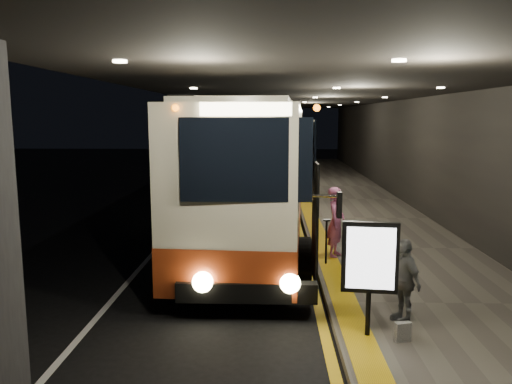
{
  "coord_description": "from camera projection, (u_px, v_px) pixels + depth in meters",
  "views": [
    {
      "loc": [
        1.42,
        -12.41,
        3.69
      ],
      "look_at": [
        1.01,
        0.72,
        1.7
      ],
      "focal_mm": 35.0,
      "sensor_mm": 36.0,
      "label": 1
    }
  ],
  "objects": [
    {
      "name": "ground",
      "position": [
        216.0,
        261.0,
        12.86
      ],
      "size": [
        90.0,
        90.0,
        0.0
      ],
      "primitive_type": "plane",
      "color": "black"
    },
    {
      "name": "lane_line_white",
      "position": [
        181.0,
        220.0,
        17.86
      ],
      "size": [
        0.12,
        50.0,
        0.01
      ],
      "primitive_type": "cube",
      "color": "silver",
      "rests_on": "ground"
    },
    {
      "name": "kerb_stripe_yellow",
      "position": [
        297.0,
        221.0,
        17.73
      ],
      "size": [
        0.18,
        50.0,
        0.01
      ],
      "primitive_type": "cube",
      "color": "gold",
      "rests_on": "ground"
    },
    {
      "name": "sidewalk",
      "position": [
        365.0,
        220.0,
        17.65
      ],
      "size": [
        4.5,
        50.0,
        0.15
      ],
      "primitive_type": "cube",
      "color": "#514C44",
      "rests_on": "ground"
    },
    {
      "name": "tactile_strip",
      "position": [
        311.0,
        217.0,
        17.69
      ],
      "size": [
        0.5,
        50.0,
        0.01
      ],
      "primitive_type": "cube",
      "color": "gold",
      "rests_on": "sidewalk"
    },
    {
      "name": "terminal_wall",
      "position": [
        434.0,
        137.0,
        17.14
      ],
      "size": [
        0.1,
        50.0,
        6.0
      ],
      "primitive_type": "cube",
      "color": "black",
      "rests_on": "ground"
    },
    {
      "name": "support_columns",
      "position": [
        183.0,
        162.0,
        16.53
      ],
      "size": [
        0.8,
        24.8,
        4.4
      ],
      "color": "black",
      "rests_on": "ground"
    },
    {
      "name": "canopy",
      "position": [
        303.0,
        90.0,
        17.04
      ],
      "size": [
        9.0,
        50.0,
        0.4
      ],
      "primitive_type": "cube",
      "color": "black",
      "rests_on": "support_columns"
    },
    {
      "name": "coach_main",
      "position": [
        257.0,
        178.0,
        14.83
      ],
      "size": [
        3.41,
        12.74,
        3.94
      ],
      "rotation": [
        0.0,
        0.0,
        -0.06
      ],
      "color": "beige",
      "rests_on": "ground"
    },
    {
      "name": "coach_second",
      "position": [
        266.0,
        145.0,
        30.76
      ],
      "size": [
        3.21,
        12.96,
        4.04
      ],
      "rotation": [
        0.0,
        0.0,
        -0.04
      ],
      "color": "beige",
      "rests_on": "ground"
    },
    {
      "name": "coach_third",
      "position": [
        265.0,
        140.0,
        44.51
      ],
      "size": [
        2.3,
        10.96,
        3.44
      ],
      "rotation": [
        0.0,
        0.0,
        -0.0
      ],
      "color": "beige",
      "rests_on": "ground"
    },
    {
      "name": "passenger_boarding",
      "position": [
        336.0,
        222.0,
        12.64
      ],
      "size": [
        0.64,
        0.76,
        1.78
      ],
      "primitive_type": "imported",
      "rotation": [
        0.0,
        0.0,
        1.19
      ],
      "color": "#BA568B",
      "rests_on": "sidewalk"
    },
    {
      "name": "passenger_waiting_grey",
      "position": [
        403.0,
        280.0,
        8.62
      ],
      "size": [
        0.72,
        0.97,
        1.48
      ],
      "primitive_type": "imported",
      "rotation": [
        0.0,
        0.0,
        -1.21
      ],
      "color": "#545559",
      "rests_on": "sidewalk"
    },
    {
      "name": "bag_polka",
      "position": [
        403.0,
        332.0,
        7.92
      ],
      "size": [
        0.28,
        0.17,
        0.31
      ],
      "primitive_type": "cube",
      "rotation": [
        0.0,
        0.0,
        0.27
      ],
      "color": "black",
      "rests_on": "sidewalk"
    },
    {
      "name": "info_sign",
      "position": [
        370.0,
        260.0,
        7.95
      ],
      "size": [
        0.9,
        0.22,
        1.9
      ],
      "rotation": [
        0.0,
        0.0,
        -0.12
      ],
      "color": "black",
      "rests_on": "sidewalk"
    },
    {
      "name": "stanchion_post",
      "position": [
        326.0,
        242.0,
        12.02
      ],
      "size": [
        0.05,
        0.05,
        1.08
      ],
      "primitive_type": "cylinder",
      "color": "black",
      "rests_on": "sidewalk"
    }
  ]
}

